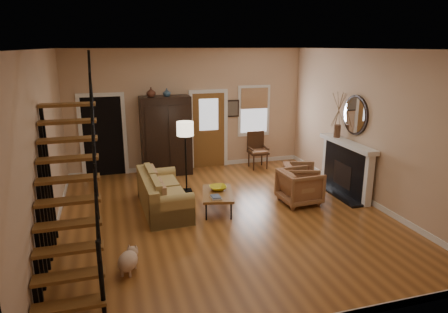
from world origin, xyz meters
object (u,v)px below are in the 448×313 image
object	(u,v)px
armoire	(166,136)
side_chair	(258,150)
armchair_left	(300,187)
floor_lamp	(186,157)
armchair_right	(301,179)
coffee_table	(218,202)
sofa	(164,193)

from	to	relation	value
armoire	side_chair	distance (m)	2.61
armchair_left	side_chair	world-z (taller)	side_chair
floor_lamp	side_chair	xyz separation A→B (m)	(2.32, 1.33, -0.34)
armchair_right	floor_lamp	bearing A→B (deg)	88.62
armoire	armchair_right	xyz separation A→B (m)	(2.78, -2.39, -0.70)
coffee_table	armchair_left	xyz separation A→B (m)	(1.85, -0.09, 0.17)
armoire	armchair_right	distance (m)	3.73
armchair_left	floor_lamp	world-z (taller)	floor_lamp
armchair_right	side_chair	world-z (taller)	side_chair
armchair_right	floor_lamp	xyz separation A→B (m)	(-2.55, 0.86, 0.50)
armchair_left	sofa	bearing A→B (deg)	77.74
armchair_left	coffee_table	bearing A→B (deg)	84.06
armchair_right	side_chair	bearing A→B (deg)	23.17
side_chair	armoire	bearing A→B (deg)	175.52
coffee_table	floor_lamp	xyz separation A→B (m)	(-0.40, 1.31, 0.64)
armoire	armchair_left	world-z (taller)	armoire
sofa	floor_lamp	size ratio (longest dim) A/B	1.18
armchair_left	armoire	bearing A→B (deg)	37.19
armchair_right	side_chair	xyz separation A→B (m)	(-0.23, 2.19, 0.16)
floor_lamp	side_chair	size ratio (longest dim) A/B	1.66
armoire	coffee_table	world-z (taller)	armoire
armchair_right	armoire	bearing A→B (deg)	66.53
armoire	coffee_table	distance (m)	3.03
sofa	side_chair	size ratio (longest dim) A/B	1.96
sofa	floor_lamp	world-z (taller)	floor_lamp
armchair_left	side_chair	distance (m)	2.74
side_chair	floor_lamp	bearing A→B (deg)	-150.17
armoire	floor_lamp	size ratio (longest dim) A/B	1.24
coffee_table	armchair_left	world-z (taller)	armchair_left
coffee_table	armchair_right	distance (m)	2.20
floor_lamp	armchair_left	bearing A→B (deg)	-31.92
coffee_table	side_chair	bearing A→B (deg)	54.02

